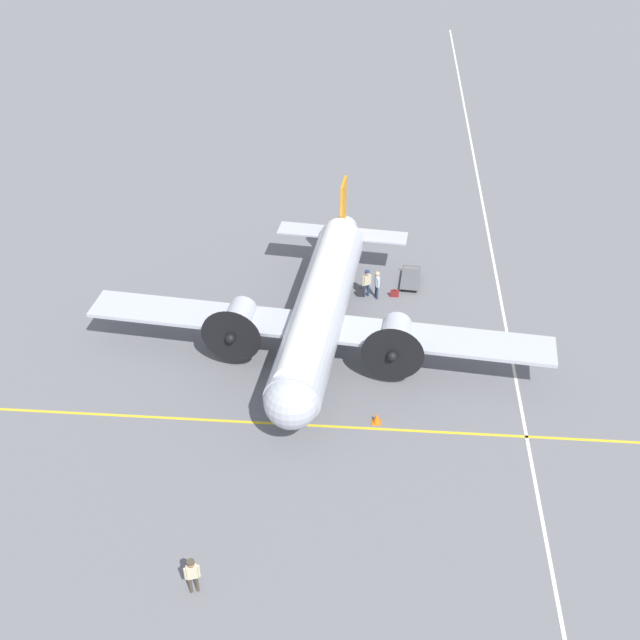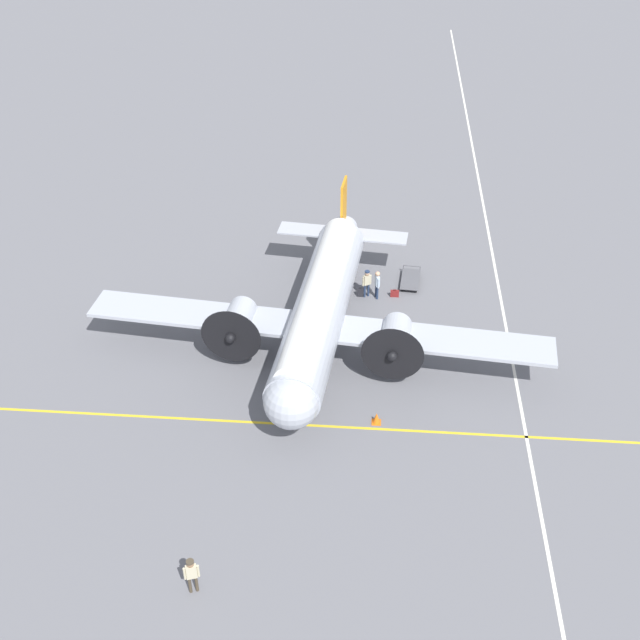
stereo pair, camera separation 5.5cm
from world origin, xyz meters
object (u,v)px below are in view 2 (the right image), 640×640
crew_foreground (191,572)px  passenger_boarding (377,282)px  baggage_cart (410,279)px  ramp_agent (367,281)px  airliner_main (318,312)px  traffic_cone (377,418)px  suitcase_near_door (395,293)px  suitcase_upright_spare (360,292)px

crew_foreground → passenger_boarding: bearing=53.6°
baggage_cart → ramp_agent: bearing=-53.6°
passenger_boarding → airliner_main: bearing=-46.2°
airliner_main → crew_foreground: (-3.72, -15.59, -1.46)m
ramp_agent → traffic_cone: (0.82, -10.97, -0.84)m
airliner_main → suitcase_near_door: size_ratio=48.63×
airliner_main → baggage_cart: (5.12, 7.20, -2.36)m
suitcase_upright_spare → traffic_cone: size_ratio=0.97×
crew_foreground → traffic_cone: size_ratio=3.08×
suitcase_upright_spare → traffic_cone: traffic_cone is taller
suitcase_upright_spare → baggage_cart: suitcase_upright_spare is taller
suitcase_upright_spare → baggage_cart: 3.44m
passenger_boarding → suitcase_upright_spare: passenger_boarding is taller
traffic_cone → baggage_cart: bearing=81.7°
crew_foreground → passenger_boarding: crew_foreground is taller
airliner_main → passenger_boarding: size_ratio=13.41×
ramp_agent → baggage_cart: 3.23m
airliner_main → suitcase_near_door: airliner_main is taller
airliner_main → passenger_boarding: 6.45m
passenger_boarding → suitcase_near_door: 1.43m
airliner_main → ramp_agent: airliner_main is taller
ramp_agent → suitcase_upright_spare: bearing=-25.9°
ramp_agent → baggage_cart: ramp_agent is taller
suitcase_near_door → suitcase_upright_spare: suitcase_upright_spare is taller
baggage_cart → suitcase_upright_spare: bearing=-56.4°
airliner_main → suitcase_near_door: bearing=149.5°
crew_foreground → traffic_cone: bearing=37.0°
ramp_agent → suitcase_near_door: bearing=153.3°
baggage_cart → crew_foreground: bearing=-16.3°
ramp_agent → baggage_cart: (2.66, 1.63, -0.85)m
passenger_boarding → ramp_agent: bearing=-116.3°
airliner_main → suitcase_near_door: (4.16, 5.66, -2.41)m
ramp_agent → traffic_cone: bearing=64.7°
crew_foreground → traffic_cone: 12.39m
ramp_agent → suitcase_upright_spare: 0.93m
airliner_main → traffic_cone: 6.74m
crew_foreground → traffic_cone: (7.00, 10.19, -0.89)m
crew_foreground → ramp_agent: crew_foreground is taller
ramp_agent → crew_foreground: bearing=44.1°
crew_foreground → passenger_boarding: size_ratio=1.01×
airliner_main → suitcase_upright_spare: (2.10, 5.55, -2.36)m
crew_foreground → ramp_agent: bearing=55.2°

